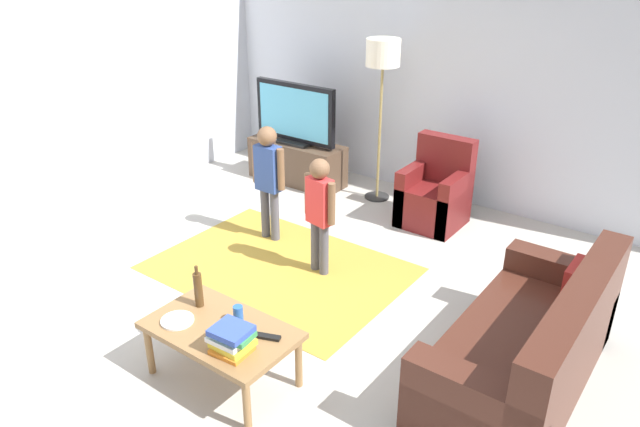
# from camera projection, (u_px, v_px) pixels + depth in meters

# --- Properties ---
(ground) EXTENTS (7.80, 7.80, 0.00)m
(ground) POSITION_uv_depth(u_px,v_px,m) (276.00, 312.00, 4.78)
(ground) COLOR #B2ADA3
(wall_back) EXTENTS (6.00, 0.12, 2.70)m
(wall_back) POSITION_uv_depth(u_px,v_px,m) (453.00, 78.00, 6.39)
(wall_back) COLOR silver
(wall_back) RESTS_ON ground
(wall_left) EXTENTS (0.12, 6.00, 2.70)m
(wall_left) POSITION_uv_depth(u_px,v_px,m) (37.00, 92.00, 5.82)
(wall_left) COLOR silver
(wall_left) RESTS_ON ground
(area_rug) EXTENTS (2.20, 1.60, 0.01)m
(area_rug) POSITION_uv_depth(u_px,v_px,m) (279.00, 268.00, 5.40)
(area_rug) COLOR #B28C33
(area_rug) RESTS_ON ground
(tv_stand) EXTENTS (1.20, 0.44, 0.50)m
(tv_stand) POSITION_uv_depth(u_px,v_px,m) (297.00, 162.00, 7.21)
(tv_stand) COLOR #4C3828
(tv_stand) RESTS_ON ground
(tv) EXTENTS (1.10, 0.28, 0.71)m
(tv) POSITION_uv_depth(u_px,v_px,m) (295.00, 114.00, 6.94)
(tv) COLOR black
(tv) RESTS_ON tv_stand
(couch) EXTENTS (0.80, 1.80, 0.86)m
(couch) POSITION_uv_depth(u_px,v_px,m) (533.00, 353.00, 3.87)
(couch) COLOR #472319
(couch) RESTS_ON ground
(armchair) EXTENTS (0.60, 0.60, 0.90)m
(armchair) POSITION_uv_depth(u_px,v_px,m) (436.00, 196.00, 6.15)
(armchair) COLOR maroon
(armchair) RESTS_ON ground
(floor_lamp) EXTENTS (0.36, 0.36, 1.78)m
(floor_lamp) POSITION_uv_depth(u_px,v_px,m) (383.00, 62.00, 6.20)
(floor_lamp) COLOR #262626
(floor_lamp) RESTS_ON ground
(child_near_tv) EXTENTS (0.39, 0.19, 1.15)m
(child_near_tv) POSITION_uv_depth(u_px,v_px,m) (268.00, 173.00, 5.66)
(child_near_tv) COLOR #4C4C59
(child_near_tv) RESTS_ON ground
(child_center) EXTENTS (0.35, 0.17, 1.07)m
(child_center) POSITION_uv_depth(u_px,v_px,m) (320.00, 206.00, 5.09)
(child_center) COLOR #4C4C59
(child_center) RESTS_ON ground
(coffee_table) EXTENTS (1.00, 0.60, 0.42)m
(coffee_table) POSITION_uv_depth(u_px,v_px,m) (221.00, 334.00, 3.91)
(coffee_table) COLOR olive
(coffee_table) RESTS_ON ground
(book_stack) EXTENTS (0.29, 0.24, 0.17)m
(book_stack) POSITION_uv_depth(u_px,v_px,m) (232.00, 338.00, 3.65)
(book_stack) COLOR orange
(book_stack) RESTS_ON coffee_table
(bottle) EXTENTS (0.06, 0.06, 0.31)m
(bottle) POSITION_uv_depth(u_px,v_px,m) (198.00, 289.00, 4.07)
(bottle) COLOR #4C3319
(bottle) RESTS_ON coffee_table
(tv_remote) EXTENTS (0.18, 0.11, 0.02)m
(tv_remote) POSITION_uv_depth(u_px,v_px,m) (267.00, 337.00, 3.79)
(tv_remote) COLOR black
(tv_remote) RESTS_ON coffee_table
(soda_can) EXTENTS (0.07, 0.07, 0.12)m
(soda_can) POSITION_uv_depth(u_px,v_px,m) (238.00, 314.00, 3.93)
(soda_can) COLOR #2659B2
(soda_can) RESTS_ON coffee_table
(plate) EXTENTS (0.22, 0.22, 0.02)m
(plate) POSITION_uv_depth(u_px,v_px,m) (177.00, 320.00, 3.95)
(plate) COLOR white
(plate) RESTS_ON coffee_table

